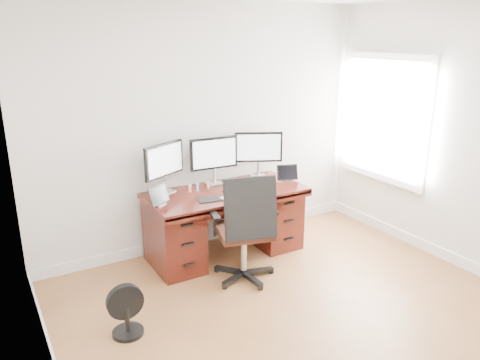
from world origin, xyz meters
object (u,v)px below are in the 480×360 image
desk (225,220)px  monitor_center (214,155)px  office_chair (245,246)px  keyboard (234,196)px  floor_fan (126,311)px

desk → monitor_center: monitor_center is taller
desk → monitor_center: (-0.00, 0.24, 0.68)m
desk → office_chair: 0.63m
desk → monitor_center: size_ratio=3.08×
keyboard → office_chair: bearing=-113.6°
keyboard → desk: bearing=74.1°
office_chair → floor_fan: office_chair is taller
monitor_center → keyboard: 0.60m
office_chair → monitor_center: size_ratio=2.03×
monitor_center → desk: bearing=-86.2°
monitor_center → keyboard: size_ratio=1.87×
keyboard → monitor_center: bearing=76.8°
desk → monitor_center: 0.72m
desk → keyboard: size_ratio=5.78×
floor_fan → keyboard: size_ratio=1.50×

